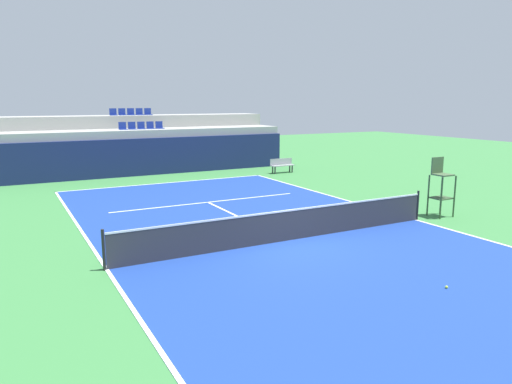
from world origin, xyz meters
TOP-DOWN VIEW (x-y plane):
  - ground_plane at (0.00, 0.00)m, footprint 80.00×80.00m
  - court_surface at (0.00, 0.00)m, footprint 11.00×24.00m
  - baseline_far at (0.00, 11.95)m, footprint 11.00×0.10m
  - sideline_left at (-5.45, 0.00)m, footprint 0.10×24.00m
  - sideline_right at (5.45, 0.00)m, footprint 0.10×24.00m
  - service_line_far at (0.00, 6.40)m, footprint 8.26×0.10m
  - centre_service_line at (0.00, 3.20)m, footprint 0.10×6.40m
  - back_wall at (0.00, 15.14)m, footprint 17.47×0.30m
  - stands_tier_lower at (0.00, 16.49)m, footprint 17.47×2.40m
  - stands_tier_upper at (0.00, 18.89)m, footprint 17.47×2.40m
  - seating_row_lower at (0.00, 16.59)m, footprint 2.66×0.44m
  - seating_row_upper at (0.00, 18.99)m, footprint 2.66×0.44m
  - tennis_net at (0.00, 0.00)m, footprint 11.08×0.08m
  - umpire_chair at (6.70, 0.06)m, footprint 0.76×0.66m
  - player_bench at (7.23, 12.23)m, footprint 1.50×0.40m
  - tennis_ball_0 at (1.17, -4.98)m, footprint 0.07×0.07m

SIDE VIEW (x-z plane):
  - ground_plane at x=0.00m, z-range 0.00..0.00m
  - court_surface at x=0.00m, z-range 0.00..0.01m
  - baseline_far at x=0.00m, z-range 0.01..0.01m
  - sideline_left at x=-5.45m, z-range 0.01..0.01m
  - sideline_right at x=5.45m, z-range 0.01..0.01m
  - service_line_far at x=0.00m, z-range 0.01..0.01m
  - centre_service_line at x=0.00m, z-range 0.01..0.01m
  - tennis_ball_0 at x=1.17m, z-range 0.01..0.08m
  - player_bench at x=7.23m, z-range 0.08..0.93m
  - tennis_net at x=0.00m, z-range -0.03..1.04m
  - back_wall at x=0.00m, z-range 0.00..2.14m
  - umpire_chair at x=6.70m, z-range 0.09..2.29m
  - stands_tier_lower at x=0.00m, z-range 0.00..2.59m
  - stands_tier_upper at x=0.00m, z-range 0.00..3.36m
  - seating_row_lower at x=0.00m, z-range 2.50..2.94m
  - seating_row_upper at x=0.00m, z-range 3.26..3.70m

